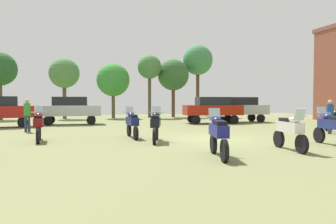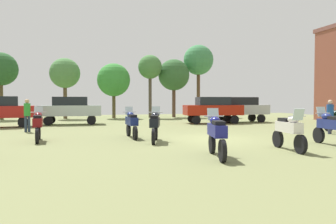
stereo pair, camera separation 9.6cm
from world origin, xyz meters
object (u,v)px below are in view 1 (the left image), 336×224
Objects in this scene: motorcycle_1 at (290,130)px; motorcycle_4 at (331,127)px; person_2 at (27,113)px; tree_4 at (198,61)px; car_4 at (212,108)px; tree_5 at (173,75)px; tree_6 at (150,68)px; car_1 at (240,108)px; motorcycle_8 at (156,125)px; car_2 at (70,108)px; tree_8 at (64,74)px; motorcycle_2 at (132,123)px; person_1 at (330,114)px; tree_2 at (0,69)px; tree_7 at (113,80)px; motorcycle_7 at (39,124)px; motorcycle_9 at (218,133)px.

motorcycle_1 is 2.43m from motorcycle_4.
tree_4 reaches higher than person_2.
motorcycle_1 is 0.47× the size of car_4.
tree_6 is at bearing -167.67° from tree_5.
car_1 is 0.71× the size of tree_5.
motorcycle_8 is 11.72m from car_2.
car_1 is 0.75× the size of tree_8.
car_1 is 2.71m from car_4.
motorcycle_1 is at bearing -50.02° from motorcycle_2.
tree_5 is at bearing -49.52° from car_2.
tree_4 reaches higher than person_1.
motorcycle_4 is at bearing -175.53° from car_4.
tree_8 is at bearing 179.94° from tree_5.
tree_6 reaches higher than tree_2.
car_2 is 8.89m from tree_7.
tree_4 is (0.12, 9.55, 4.90)m from car_1.
motorcycle_7 is 0.48× the size of car_2.
car_2 is at bearing 85.97° from car_1.
motorcycle_8 is at bearing -159.22° from car_2.
motorcycle_7 is 0.27× the size of tree_4.
tree_5 reaches higher than motorcycle_1.
motorcycle_4 is at bearing -142.05° from car_2.
tree_6 is (-2.38, 21.31, 4.31)m from motorcycle_4.
tree_6 reaches higher than motorcycle_9.
motorcycle_1 is 0.35× the size of tree_5.
tree_7 is (-9.11, 8.73, 2.58)m from car_1.
person_1 is 0.29× the size of tree_2.
car_4 is 11.60m from tree_4.
motorcycle_4 is 1.21× the size of person_2.
motorcycle_4 is 21.87m from tree_6.
car_4 is at bearing 44.16° from motorcycle_2.
motorcycle_8 reaches higher than motorcycle_2.
tree_5 is (-2.93, 18.36, 3.36)m from person_1.
motorcycle_7 is at bearing 165.83° from motorcycle_4.
tree_7 is at bearing 83.23° from person_1.
car_1 is (10.09, 8.31, 0.46)m from motorcycle_2.
motorcycle_1 is at bearing 174.35° from car_4.
person_2 is at bearing 137.73° from motorcycle_2.
motorcycle_7 and motorcycle_8 have the same top height.
tree_7 reaches higher than person_1.
tree_4 is 9.55m from tree_7.
motorcycle_2 is 19.18m from tree_5.
tree_2 is at bearing 127.82° from motorcycle_9.
person_1 is at bearing -53.10° from tree_8.
motorcycle_4 reaches higher than motorcycle_2.
motorcycle_2 is at bearing -41.33° from motorcycle_1.
car_2 is 0.81× the size of tree_7.
motorcycle_1 is at bearing -33.79° from motorcycle_7.
person_1 is (9.48, 0.66, 0.31)m from motorcycle_8.
tree_6 is 1.17× the size of tree_7.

